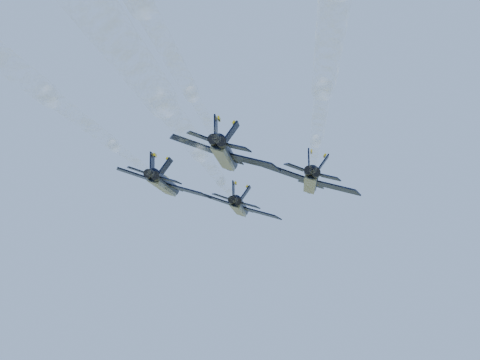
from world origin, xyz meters
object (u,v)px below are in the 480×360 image
at_px(jet_right, 311,181).
at_px(jet_slot, 225,155).
at_px(jet_lead, 240,207).
at_px(jet_left, 164,184).

xyz_separation_m(jet_right, jet_slot, (-5.49, -15.58, 0.00)).
distance_m(jet_lead, jet_right, 18.03).
distance_m(jet_right, jet_slot, 16.52).
bearing_deg(jet_left, jet_right, -0.17).
xyz_separation_m(jet_left, jet_slot, (13.57, -8.21, 0.00)).
distance_m(jet_lead, jet_left, 17.26).
height_order(jet_lead, jet_right, same).
bearing_deg(jet_slot, jet_right, 49.28).
height_order(jet_lead, jet_left, same).
bearing_deg(jet_slot, jet_lead, 90.12).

